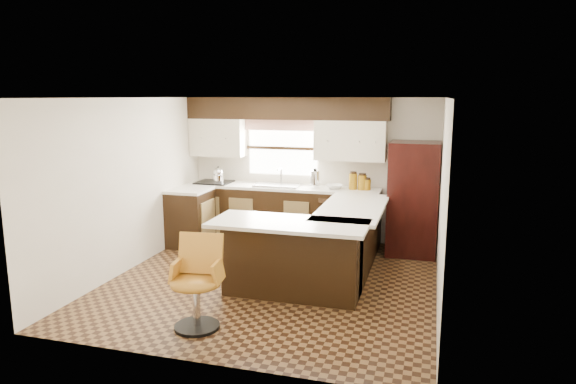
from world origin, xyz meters
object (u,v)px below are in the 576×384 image
(peninsula_long, at_px, (348,241))
(bar_chair, at_px, (196,284))
(peninsula_return, at_px, (293,259))
(refrigerator, at_px, (413,199))

(peninsula_long, height_order, bar_chair, bar_chair)
(peninsula_return, distance_m, bar_chair, 1.40)
(peninsula_long, distance_m, bar_chair, 2.50)
(peninsula_return, bearing_deg, peninsula_long, 61.70)
(peninsula_return, height_order, refrigerator, refrigerator)
(refrigerator, height_order, bar_chair, refrigerator)
(peninsula_long, bearing_deg, bar_chair, -119.84)
(refrigerator, bearing_deg, peninsula_long, -124.77)
(peninsula_long, distance_m, refrigerator, 1.48)
(peninsula_return, distance_m, refrigerator, 2.55)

